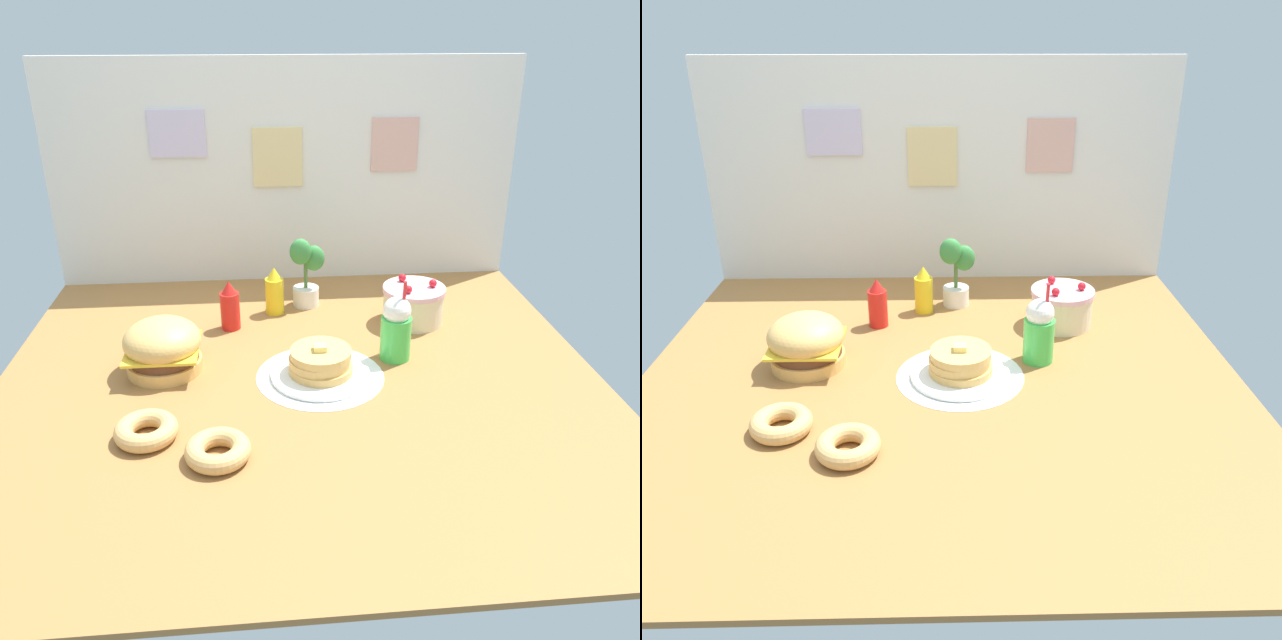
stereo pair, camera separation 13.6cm
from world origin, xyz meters
TOP-DOWN VIEW (x-y plane):
  - ground_plane at (0.00, 0.00)m, footprint 2.09×1.94m
  - back_wall at (-0.00, 0.96)m, footprint 2.09×0.04m
  - doily_mat at (0.07, 0.01)m, footprint 0.45×0.45m
  - burger at (-0.47, 0.11)m, footprint 0.27×0.27m
  - pancake_stack at (0.07, 0.01)m, footprint 0.34×0.34m
  - layer_cake at (0.49, 0.42)m, footprint 0.25×0.25m
  - ketchup_bottle at (-0.25, 0.43)m, footprint 0.08×0.08m
  - mustard_bottle at (-0.07, 0.56)m, footprint 0.08×0.08m
  - cream_soda_cup at (0.35, 0.12)m, footprint 0.11×0.11m
  - donut_pink_glaze at (-0.48, -0.30)m, footprint 0.19×0.19m
  - donut_chocolate at (-0.26, -0.42)m, footprint 0.19×0.19m
  - potted_plant at (0.06, 0.63)m, footprint 0.15×0.12m

SIDE VIEW (x-z plane):
  - ground_plane at x=0.00m, z-range -0.02..0.00m
  - doily_mat at x=0.07m, z-range 0.00..0.00m
  - donut_pink_glaze at x=-0.48m, z-range 0.00..0.06m
  - donut_chocolate at x=-0.26m, z-range 0.00..0.06m
  - pancake_stack at x=0.07m, z-range -0.01..0.11m
  - layer_cake at x=0.49m, z-range -0.01..0.17m
  - burger at x=-0.47m, z-range 0.00..0.19m
  - ketchup_bottle at x=-0.25m, z-range -0.01..0.20m
  - mustard_bottle at x=-0.07m, z-range -0.01..0.20m
  - cream_soda_cup at x=0.35m, z-range -0.03..0.27m
  - potted_plant at x=0.06m, z-range 0.01..0.32m
  - back_wall at x=0.00m, z-range 0.00..1.00m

